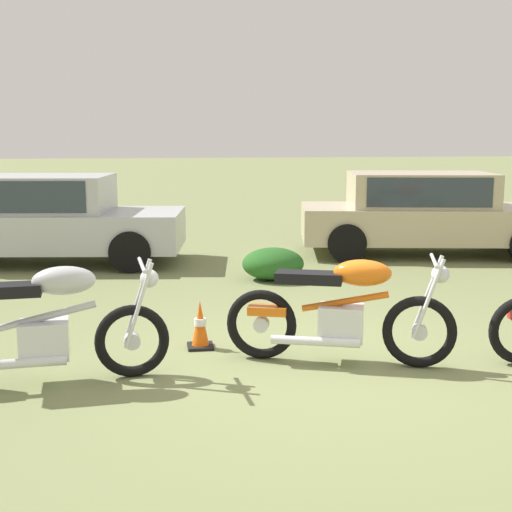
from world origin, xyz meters
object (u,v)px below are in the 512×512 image
object	(u,v)px
motorcycle_orange	(342,311)
traffic_cone	(200,326)
car_beige	(424,209)
shrub_low	(273,264)
car_silver	(38,215)
motorcycle_silver	(44,327)

from	to	relation	value
motorcycle_orange	traffic_cone	world-z (taller)	motorcycle_orange
car_beige	shrub_low	bearing A→B (deg)	-139.11
car_silver	car_beige	world-z (taller)	same
motorcycle_orange	shrub_low	bearing A→B (deg)	108.19
motorcycle_orange	traffic_cone	bearing A→B (deg)	170.67
car_beige	traffic_cone	distance (m)	6.52
motorcycle_orange	motorcycle_silver	bearing A→B (deg)	-158.04
motorcycle_silver	shrub_low	xyz separation A→B (m)	(2.65, 3.95, -0.26)
car_silver	shrub_low	size ratio (longest dim) A/B	5.24
motorcycle_silver	traffic_cone	size ratio (longest dim) A/B	4.48
car_silver	shrub_low	bearing A→B (deg)	-20.19
traffic_cone	car_beige	bearing A→B (deg)	48.83
motorcycle_orange	car_beige	size ratio (longest dim) A/B	0.44
car_beige	shrub_low	world-z (taller)	car_beige
motorcycle_orange	traffic_cone	size ratio (longest dim) A/B	4.23
motorcycle_silver	motorcycle_orange	xyz separation A→B (m)	(2.60, 0.14, -0.01)
motorcycle_orange	shrub_low	distance (m)	3.82
car_beige	shrub_low	xyz separation A→B (m)	(-2.99, -1.75, -0.57)
shrub_low	traffic_cone	world-z (taller)	traffic_cone
motorcycle_orange	car_beige	bearing A→B (deg)	80.32
car_silver	shrub_low	distance (m)	4.05
car_silver	car_beige	xyz separation A→B (m)	(6.52, -0.15, -0.00)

